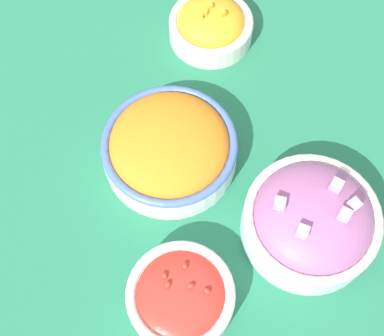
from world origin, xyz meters
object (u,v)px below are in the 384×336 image
bowl_red_onion (311,220)px  bowl_cherry_tomatoes (181,296)px  bowl_carrots (170,147)px  bowl_squash (211,25)px

bowl_red_onion → bowl_cherry_tomatoes: bearing=89.0°
bowl_carrots → bowl_cherry_tomatoes: (-0.18, 0.09, -0.00)m
bowl_carrots → bowl_cherry_tomatoes: bowl_carrots is taller
bowl_squash → bowl_red_onion: size_ratio=0.75×
bowl_carrots → bowl_red_onion: 0.21m
bowl_squash → bowl_carrots: bearing=134.0°
bowl_cherry_tomatoes → bowl_squash: bearing=-36.5°
bowl_cherry_tomatoes → bowl_carrots: bearing=-25.8°
bowl_squash → bowl_red_onion: 0.35m
bowl_carrots → bowl_red_onion: (-0.19, -0.10, 0.01)m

